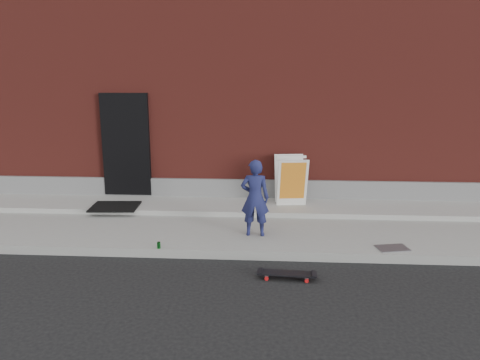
# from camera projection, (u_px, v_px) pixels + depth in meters

# --- Properties ---
(ground) EXTENTS (80.00, 80.00, 0.00)m
(ground) POSITION_uv_depth(u_px,v_px,m) (234.00, 260.00, 7.57)
(ground) COLOR black
(ground) RESTS_ON ground
(sidewalk) EXTENTS (20.00, 3.00, 0.15)m
(sidewalk) POSITION_uv_depth(u_px,v_px,m) (240.00, 226.00, 9.01)
(sidewalk) COLOR gray
(sidewalk) RESTS_ON ground
(apron) EXTENTS (20.00, 1.20, 0.10)m
(apron) POSITION_uv_depth(u_px,v_px,m) (242.00, 206.00, 9.86)
(apron) COLOR gray
(apron) RESTS_ON sidewalk
(building) EXTENTS (20.00, 8.10, 5.00)m
(building) POSITION_uv_depth(u_px,v_px,m) (251.00, 88.00, 13.80)
(building) COLOR maroon
(building) RESTS_ON ground
(child) EXTENTS (0.50, 0.34, 1.36)m
(child) POSITION_uv_depth(u_px,v_px,m) (255.00, 198.00, 8.13)
(child) COLOR #1A1E4B
(child) RESTS_ON sidewalk
(skateboard) EXTENTS (0.85, 0.28, 0.09)m
(skateboard) POSITION_uv_depth(u_px,v_px,m) (287.00, 274.00, 6.87)
(skateboard) COLOR #B71214
(skateboard) RESTS_ON ground
(pizza_sign) EXTENTS (0.70, 0.80, 1.03)m
(pizza_sign) POSITION_uv_depth(u_px,v_px,m) (291.00, 180.00, 9.75)
(pizza_sign) COLOR silver
(pizza_sign) RESTS_ON apron
(soda_can) EXTENTS (0.07, 0.07, 0.11)m
(soda_can) POSITION_uv_depth(u_px,v_px,m) (159.00, 245.00, 7.65)
(soda_can) COLOR #167224
(soda_can) RESTS_ON sidewalk
(doormat) EXTENTS (1.00, 0.83, 0.03)m
(doormat) POSITION_uv_depth(u_px,v_px,m) (115.00, 207.00, 9.61)
(doormat) COLOR black
(doormat) RESTS_ON apron
(utility_plate) EXTENTS (0.56, 0.42, 0.02)m
(utility_plate) POSITION_uv_depth(u_px,v_px,m) (392.00, 248.00, 7.65)
(utility_plate) COLOR #59595E
(utility_plate) RESTS_ON sidewalk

